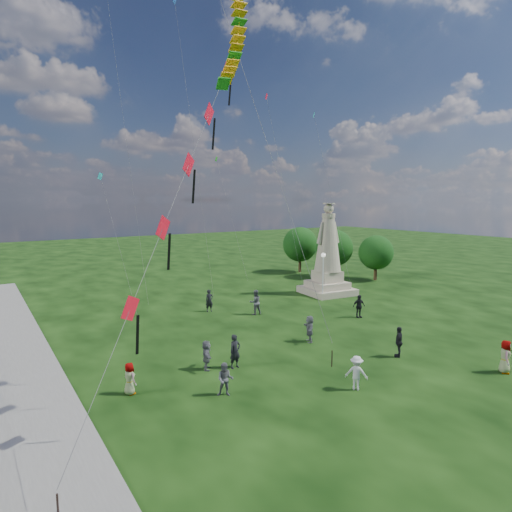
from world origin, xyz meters
TOP-DOWN VIEW (x-y plane):
  - statue at (12.63, 16.33)m, footprint 4.67×4.67m
  - lamppost at (10.54, 14.66)m, footprint 0.39×0.39m
  - tree_row at (19.61, 23.11)m, footprint 7.58×12.69m
  - person_0 at (-3.84, 5.73)m, footprint 0.70×0.50m
  - person_1 at (-5.88, 3.19)m, footprint 0.88×0.80m
  - person_2 at (-0.47, 0.38)m, footprint 1.08×1.15m
  - person_3 at (4.66, 1.99)m, footprint 1.13×1.05m
  - person_4 at (7.32, -2.48)m, footprint 0.98×0.89m
  - person_5 at (-5.19, 6.37)m, footprint 1.19×1.58m
  - person_6 at (0.38, 16.71)m, footprint 0.69×0.50m
  - person_7 at (2.92, 13.98)m, footprint 1.03×0.74m
  - person_9 at (8.92, 8.92)m, footprint 1.11×0.74m
  - person_10 at (-9.41, 5.75)m, footprint 0.64×0.82m
  - person_11 at (2.17, 6.75)m, footprint 1.35×1.68m
  - red_kite_train at (-6.90, 4.58)m, footprint 11.03×9.35m
  - small_kites at (4.60, 24.04)m, footprint 23.56×14.86m

SIDE VIEW (x-z plane):
  - person_10 at x=-9.41m, z-range 0.00..1.48m
  - person_1 at x=-5.88m, z-range 0.00..1.54m
  - person_5 at x=-5.19m, z-range 0.00..1.56m
  - person_2 at x=-0.47m, z-range 0.00..1.61m
  - person_11 at x=2.17m, z-range 0.00..1.67m
  - person_4 at x=7.32m, z-range 0.00..1.70m
  - person_9 at x=8.92m, z-range 0.00..1.74m
  - person_3 at x=4.66m, z-range 0.00..1.75m
  - person_6 at x=0.38m, z-range 0.00..1.77m
  - person_0 at x=-3.84m, z-range 0.00..1.80m
  - person_7 at x=2.92m, z-range 0.00..1.93m
  - lamppost at x=10.54m, z-range 0.93..5.13m
  - statue at x=12.63m, z-range -1.04..7.47m
  - tree_row at x=19.61m, z-range 0.54..6.07m
  - red_kite_train at x=-6.90m, z-range 1.88..17.97m
  - small_kites at x=4.60m, z-range 1.63..28.93m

